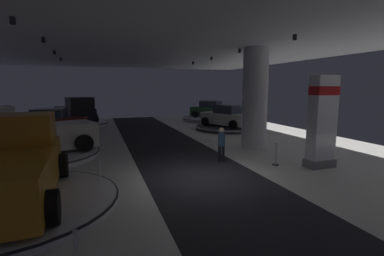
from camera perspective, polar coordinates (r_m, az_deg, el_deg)
name	(u,v)px	position (r m, az deg, el deg)	size (l,w,h in m)	color
ground	(203,178)	(10.66, 2.36, -10.23)	(24.00, 44.00, 0.06)	silver
ceiling_with_spotlights	(204,25)	(10.33, 2.55, 20.53)	(24.00, 44.00, 0.39)	silver
column_right	(255,99)	(15.72, 12.87, 5.91)	(1.38, 1.38, 5.50)	silver
brand_sign_pylon	(322,120)	(12.76, 25.32, 1.43)	(1.29, 0.70, 3.88)	slate
display_platform_near_left	(14,204)	(9.45, -32.85, -13.15)	(5.68, 5.68, 0.22)	silver
pickup_truck_near_left	(14,166)	(9.45, -32.97, -6.60)	(2.82, 5.38, 2.30)	#B77519
display_platform_deep_left	(75,124)	(26.66, -23.03, 0.78)	(5.68, 5.68, 0.26)	silver
pickup_truck_deep_left	(75,112)	(26.25, -22.96, 2.97)	(4.04, 5.70, 2.30)	black
display_platform_far_left	(53,135)	(21.00, -26.75, -1.36)	(5.75, 5.75, 0.25)	silver
display_car_far_left	(52,123)	(20.89, -26.99, 1.00)	(4.46, 2.83, 1.71)	maroon
display_platform_far_right	(226,128)	(22.45, 7.14, 0.10)	(5.04, 5.04, 0.28)	#333338
display_car_far_right	(227,117)	(22.32, 7.24, 2.35)	(3.50, 4.57, 1.71)	silver
display_platform_mid_left	(38,155)	(15.33, -29.22, -4.88)	(5.68, 5.68, 0.25)	silver
pickup_truck_mid_left	(29,134)	(15.10, -30.71, -1.14)	(5.70, 4.00, 2.30)	silver
display_platform_deep_right	(212,119)	(28.48, 4.12, 1.94)	(6.10, 6.10, 0.32)	#B7B7BC
display_car_deep_right	(212,110)	(28.40, 4.08, 3.76)	(4.20, 4.28, 1.71)	#2D5638
visitor_walking_near	(221,142)	(12.57, 6.10, -2.99)	(0.32, 0.32, 1.59)	black
stanchion_a	(99,175)	(10.23, -18.62, -9.15)	(0.28, 0.28, 1.01)	#333338
stanchion_b	(276,157)	(12.65, 16.96, -5.72)	(0.28, 0.28, 1.01)	#333338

